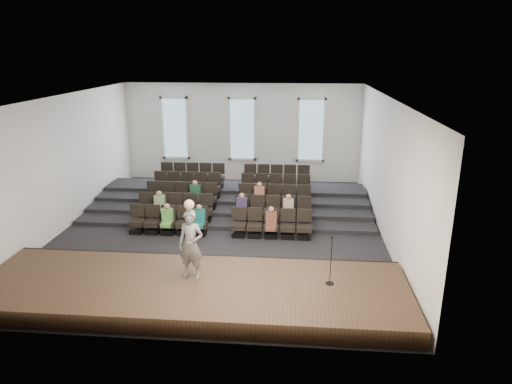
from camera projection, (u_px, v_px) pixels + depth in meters
ground at (222, 230)px, 17.48m from camera, size 14.00×14.00×0.00m
ceiling at (219, 97)px, 15.98m from camera, size 12.00×14.00×0.02m
wall_back at (242, 133)px, 23.40m from camera, size 12.00×0.04×5.00m
wall_front at (169, 244)px, 10.06m from camera, size 12.00×0.04×5.00m
wall_left at (63, 163)px, 17.23m from camera, size 0.04×14.00×5.00m
wall_right at (387, 170)px, 16.23m from camera, size 0.04×14.00×5.00m
stage at (192, 291)px, 12.56m from camera, size 11.80×3.60×0.50m
stage_lip at (205, 262)px, 14.24m from camera, size 11.80×0.06×0.52m
risers at (233, 199)px, 20.43m from camera, size 11.80×4.80×0.60m
seating_rows at (227, 200)px, 18.74m from camera, size 6.80×4.70×1.67m
windows at (242, 129)px, 23.28m from camera, size 8.44×0.10×3.24m
audience at (223, 207)px, 17.54m from camera, size 5.45×2.64×1.10m
speaker at (191, 244)px, 12.52m from camera, size 0.80×0.60×1.97m
mic_stand at (330, 270)px, 12.31m from camera, size 0.23×0.23×1.39m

